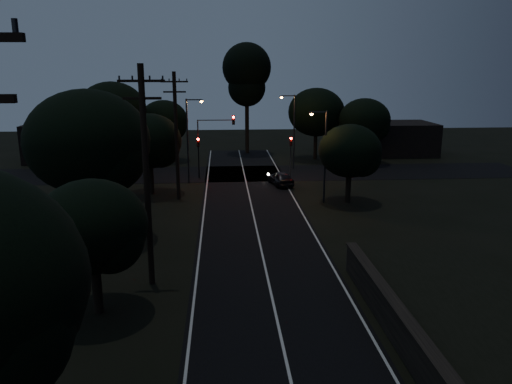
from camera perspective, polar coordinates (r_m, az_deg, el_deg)
road_surface at (r=41.72m, az=-0.68°, el=-0.95°), size 60.00×70.00×0.03m
utility_pole_mid at (r=24.91m, az=-12.43°, el=1.97°), size 2.20×0.30×11.00m
utility_pole_far at (r=41.62m, az=-9.10°, el=6.53°), size 2.20×0.30×10.50m
tree_left_b at (r=22.77m, az=-17.87°, el=-4.06°), size 4.85×4.85×6.17m
tree_left_c at (r=32.29m, az=-18.23°, el=5.15°), size 7.59×7.59×9.59m
tree_left_d at (r=43.86m, az=-11.86°, el=5.55°), size 5.53×5.53×7.02m
tree_far_nw at (r=59.67m, az=-10.31°, el=7.89°), size 5.64×5.64×7.15m
tree_far_w at (r=56.34m, az=-15.87°, el=8.73°), size 7.36×7.36×9.38m
tree_far_ne at (r=60.33m, az=7.15°, el=8.90°), size 6.71×6.71×8.49m
tree_far_e at (r=58.68m, az=12.50°, el=7.88°), size 5.87×5.87×7.44m
tree_right_a at (r=40.94m, az=10.95°, el=4.46°), size 5.06×5.06×6.43m
tall_pine at (r=64.20m, az=-1.06°, el=13.33°), size 6.10×6.10×13.87m
building_left at (r=64.20m, az=-20.04°, el=5.50°), size 10.00×8.00×4.40m
building_right at (r=66.58m, az=15.71°, el=5.93°), size 9.00×7.00×4.00m
signal_left at (r=49.79m, az=-6.60°, el=4.75°), size 0.28×0.35×4.10m
signal_right at (r=50.22m, az=3.99°, el=4.89°), size 0.28×0.35×4.10m
signal_mast at (r=49.53m, az=-4.68°, el=6.51°), size 3.70×0.35×6.25m
streetlight_a at (r=47.61m, az=-7.61°, el=6.48°), size 1.66×0.26×8.00m
streetlight_b at (r=54.01m, az=4.18°, el=7.46°), size 1.66×0.26×8.00m
streetlight_c at (r=40.47m, az=7.69°, el=4.75°), size 1.46×0.26×7.50m
car at (r=47.02m, az=2.84°, el=1.59°), size 2.40×4.20×1.35m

